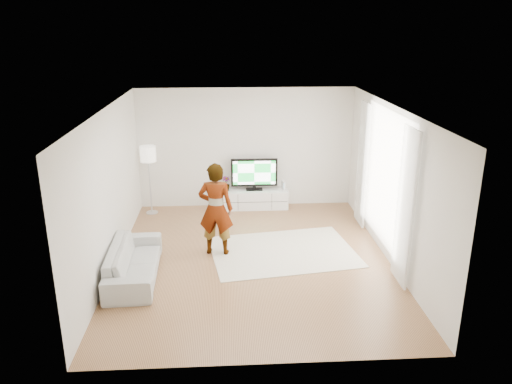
{
  "coord_description": "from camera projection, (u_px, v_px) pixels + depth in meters",
  "views": [
    {
      "loc": [
        -0.45,
        -8.35,
        4.14
      ],
      "look_at": [
        0.08,
        0.4,
        1.19
      ],
      "focal_mm": 35.0,
      "sensor_mm": 36.0,
      "label": 1
    }
  ],
  "objects": [
    {
      "name": "sofa",
      "position": [
        134.0,
        262.0,
        8.53
      ],
      "size": [
        0.85,
        2.02,
        0.58
      ],
      "primitive_type": "imported",
      "rotation": [
        0.0,
        0.0,
        1.61
      ],
      "color": "#AEAEAA",
      "rests_on": "floor"
    },
    {
      "name": "window",
      "position": [
        386.0,
        178.0,
        9.2
      ],
      "size": [
        0.01,
        2.6,
        2.5
      ],
      "primitive_type": "cube",
      "color": "white",
      "rests_on": "wall_right"
    },
    {
      "name": "curtain_far",
      "position": [
        363.0,
        165.0,
        10.46
      ],
      "size": [
        0.04,
        0.7,
        2.6
      ],
      "primitive_type": "cube",
      "color": "white",
      "rests_on": "floor"
    },
    {
      "name": "media_console",
      "position": [
        254.0,
        199.0,
        11.8
      ],
      "size": [
        1.57,
        0.45,
        0.44
      ],
      "color": "white",
      "rests_on": "floor"
    },
    {
      "name": "wall_right",
      "position": [
        392.0,
        186.0,
        8.94
      ],
      "size": [
        0.02,
        6.0,
        2.8
      ],
      "primitive_type": "cube",
      "color": "silver",
      "rests_on": "floor"
    },
    {
      "name": "floor",
      "position": [
        253.0,
        260.0,
        9.24
      ],
      "size": [
        6.0,
        6.0,
        0.0
      ],
      "primitive_type": "plane",
      "color": "#AE7F4E",
      "rests_on": "ground"
    },
    {
      "name": "wall_front",
      "position": [
        266.0,
        266.0,
        5.96
      ],
      "size": [
        5.0,
        0.02,
        2.8
      ],
      "primitive_type": "cube",
      "color": "silver",
      "rests_on": "floor"
    },
    {
      "name": "rug",
      "position": [
        283.0,
        251.0,
        9.56
      ],
      "size": [
        2.95,
        2.31,
        0.01
      ],
      "primitive_type": "cube",
      "rotation": [
        0.0,
        0.0,
        0.15
      ],
      "color": "beige",
      "rests_on": "floor"
    },
    {
      "name": "wall_left",
      "position": [
        109.0,
        191.0,
        8.65
      ],
      "size": [
        0.02,
        6.0,
        2.8
      ],
      "primitive_type": "cube",
      "color": "silver",
      "rests_on": "floor"
    },
    {
      "name": "wall_back",
      "position": [
        246.0,
        148.0,
        11.63
      ],
      "size": [
        5.0,
        0.02,
        2.8
      ],
      "primitive_type": "cube",
      "color": "silver",
      "rests_on": "floor"
    },
    {
      "name": "potted_plant",
      "position": [
        226.0,
        184.0,
        11.63
      ],
      "size": [
        0.25,
        0.25,
        0.35
      ],
      "primitive_type": "imported",
      "rotation": [
        0.0,
        0.0,
        0.39
      ],
      "color": "#3F7238",
      "rests_on": "media_console"
    },
    {
      "name": "television",
      "position": [
        254.0,
        173.0,
        11.62
      ],
      "size": [
        1.08,
        0.21,
        0.75
      ],
      "color": "black",
      "rests_on": "media_console"
    },
    {
      "name": "player",
      "position": [
        216.0,
        209.0,
        9.23
      ],
      "size": [
        0.7,
        0.51,
        1.77
      ],
      "primitive_type": "imported",
      "rotation": [
        0.0,
        0.0,
        3.0
      ],
      "color": "#334772",
      "rests_on": "rug"
    },
    {
      "name": "ceiling",
      "position": [
        253.0,
        109.0,
        8.35
      ],
      "size": [
        6.0,
        6.0,
        0.0
      ],
      "primitive_type": "plane",
      "color": "white",
      "rests_on": "wall_back"
    },
    {
      "name": "floor_lamp",
      "position": [
        148.0,
        157.0,
        11.12
      ],
      "size": [
        0.35,
        0.35,
        1.58
      ],
      "color": "silver",
      "rests_on": "floor"
    },
    {
      "name": "game_console",
      "position": [
        283.0,
        185.0,
        11.73
      ],
      "size": [
        0.08,
        0.16,
        0.21
      ],
      "rotation": [
        0.0,
        0.0,
        0.25
      ],
      "color": "white",
      "rests_on": "media_console"
    },
    {
      "name": "curtain_near",
      "position": [
        405.0,
        208.0,
        8.0
      ],
      "size": [
        0.04,
        0.7,
        2.6
      ],
      "primitive_type": "cube",
      "color": "white",
      "rests_on": "floor"
    }
  ]
}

